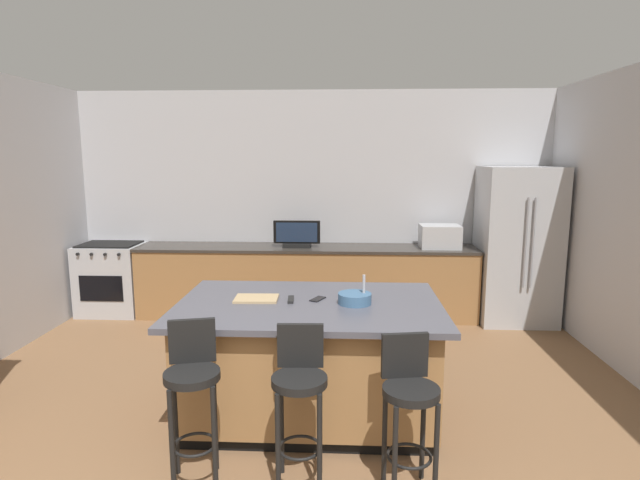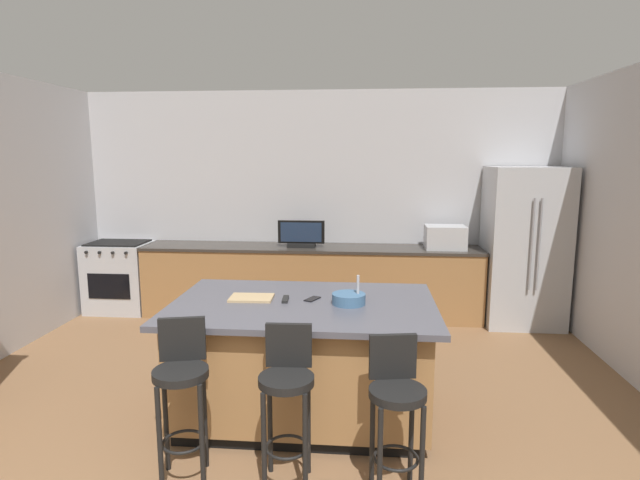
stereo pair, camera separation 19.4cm
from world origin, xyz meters
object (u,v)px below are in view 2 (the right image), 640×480
(refrigerator, at_px, (524,247))
(bar_stool_left, at_px, (182,386))
(range_oven, at_px, (120,277))
(bar_stool_center, at_px, (287,392))
(fruit_bowl, at_px, (349,299))
(microwave, at_px, (445,237))
(cell_phone, at_px, (312,299))
(bar_stool_right, at_px, (396,403))
(cutting_board, at_px, (252,298))
(tv_remote, at_px, (285,299))
(tv_monitor, at_px, (301,235))
(kitchen_island, at_px, (304,358))

(refrigerator, xyz_separation_m, bar_stool_left, (-3.01, -3.28, -0.33))
(range_oven, bearing_deg, bar_stool_left, -58.39)
(bar_stool_center, height_order, fruit_bowl, fruit_bowl)
(refrigerator, distance_m, bar_stool_center, 4.05)
(range_oven, relative_size, bar_stool_left, 0.90)
(bar_stool_center, bearing_deg, fruit_bowl, 64.90)
(microwave, xyz_separation_m, cell_phone, (-1.38, -2.43, -0.11))
(bar_stool_right, distance_m, cutting_board, 1.46)
(bar_stool_left, bearing_deg, refrigerator, 33.98)
(tv_remote, bearing_deg, bar_stool_left, -124.28)
(range_oven, bearing_deg, cell_phone, -41.07)
(refrigerator, height_order, tv_monitor, refrigerator)
(fruit_bowl, bearing_deg, microwave, 66.56)
(bar_stool_left, xyz_separation_m, cutting_board, (0.24, 0.90, 0.31))
(kitchen_island, relative_size, microwave, 4.17)
(range_oven, xyz_separation_m, bar_stool_center, (2.72, -3.34, 0.14))
(range_oven, distance_m, tv_remote, 3.60)
(microwave, bearing_deg, refrigerator, -4.33)
(cutting_board, bearing_deg, refrigerator, 40.73)
(cutting_board, bearing_deg, kitchen_island, -7.70)
(kitchen_island, height_order, tv_monitor, tv_monitor)
(tv_remote, height_order, cutting_board, tv_remote)
(tv_monitor, height_order, bar_stool_center, tv_monitor)
(refrigerator, distance_m, bar_stool_left, 4.47)
(fruit_bowl, height_order, cell_phone, fruit_bowl)
(kitchen_island, distance_m, tv_monitor, 2.55)
(bar_stool_right, bearing_deg, range_oven, 125.61)
(refrigerator, xyz_separation_m, cutting_board, (-2.77, -2.39, -0.02))
(range_oven, relative_size, cutting_board, 2.75)
(microwave, xyz_separation_m, bar_stool_left, (-2.10, -3.35, -0.42))
(range_oven, distance_m, tv_monitor, 2.47)
(kitchen_island, distance_m, cutting_board, 0.62)
(refrigerator, distance_m, microwave, 0.92)
(kitchen_island, distance_m, bar_stool_right, 1.09)
(tv_monitor, relative_size, bar_stool_center, 0.58)
(bar_stool_left, xyz_separation_m, cell_phone, (0.72, 0.93, 0.31))
(microwave, height_order, fruit_bowl, microwave)
(refrigerator, distance_m, cell_phone, 3.29)
(cutting_board, bearing_deg, fruit_bowl, -5.15)
(kitchen_island, relative_size, range_oven, 2.19)
(bar_stool_left, xyz_separation_m, bar_stool_right, (1.32, -0.02, -0.04))
(refrigerator, bearing_deg, kitchen_island, -133.99)
(bar_stool_left, bearing_deg, bar_stool_center, -12.34)
(kitchen_island, bearing_deg, bar_stool_center, -90.09)
(bar_stool_left, distance_m, bar_stool_center, 0.66)
(microwave, height_order, bar_stool_left, microwave)
(refrigerator, bearing_deg, bar_stool_right, -117.17)
(range_oven, xyz_separation_m, fruit_bowl, (3.07, -2.52, 0.50))
(tv_remote, bearing_deg, kitchen_island, -18.74)
(range_oven, xyz_separation_m, bar_stool_left, (2.06, -3.35, 0.16))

